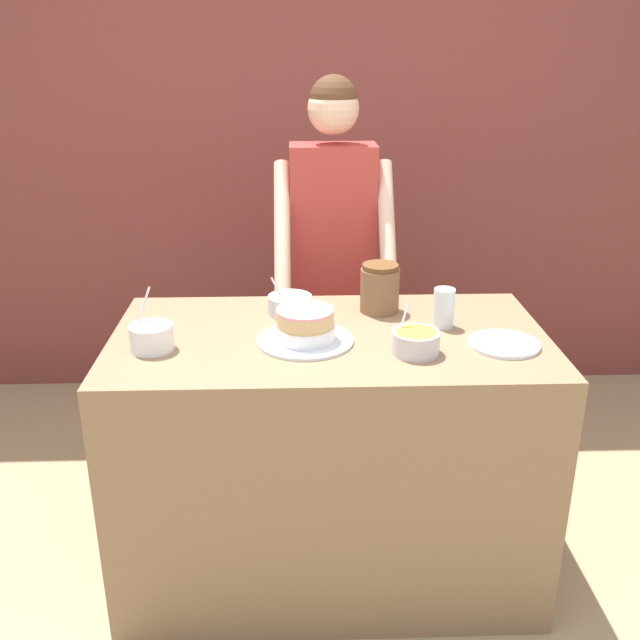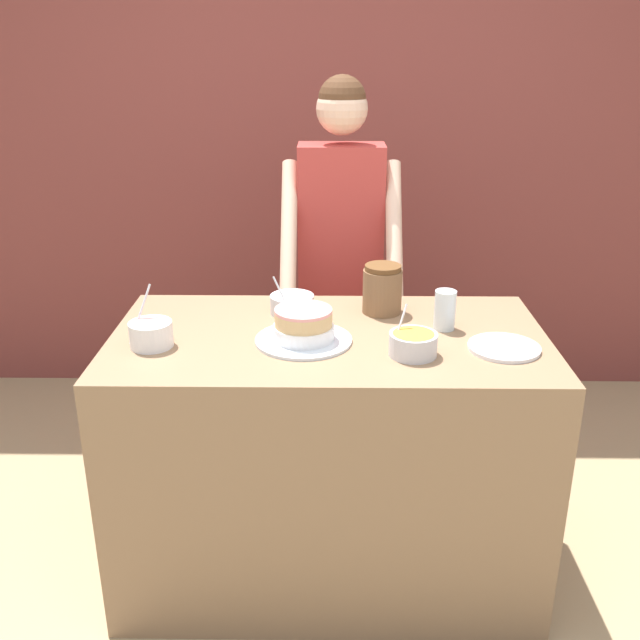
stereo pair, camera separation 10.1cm
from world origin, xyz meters
TOP-DOWN VIEW (x-y plane):
  - wall_back at (0.00, 1.92)m, footprint 10.00×0.05m
  - counter at (0.00, 0.38)m, footprint 1.41×0.76m
  - person_baker at (0.05, 1.11)m, footprint 0.47×0.46m
  - cake at (-0.08, 0.32)m, footprint 0.31×0.31m
  - frosting_bowl_white at (-0.13, 0.58)m, footprint 0.15×0.15m
  - frosting_bowl_pink at (-0.55, 0.28)m, footprint 0.14×0.14m
  - frosting_bowl_orange at (0.25, 0.22)m, footprint 0.15×0.15m
  - drinking_glass at (0.38, 0.44)m, footprint 0.07×0.07m
  - ceramic_plate at (0.54, 0.27)m, footprint 0.22×0.22m
  - stoneware_jar at (0.19, 0.59)m, footprint 0.14×0.14m

SIDE VIEW (x-z plane):
  - counter at x=0.00m, z-range 0.00..0.91m
  - ceramic_plate at x=0.54m, z-range 0.91..0.92m
  - frosting_bowl_white at x=-0.13m, z-range 0.87..1.02m
  - frosting_bowl_orange at x=0.25m, z-range 0.88..1.02m
  - frosting_bowl_pink at x=-0.55m, z-range 0.86..1.05m
  - cake at x=-0.08m, z-range 0.90..1.01m
  - drinking_glass at x=0.38m, z-range 0.91..1.04m
  - stoneware_jar at x=0.19m, z-range 0.91..1.08m
  - person_baker at x=0.05m, z-range 0.20..1.88m
  - wall_back at x=0.00m, z-range 0.00..2.60m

